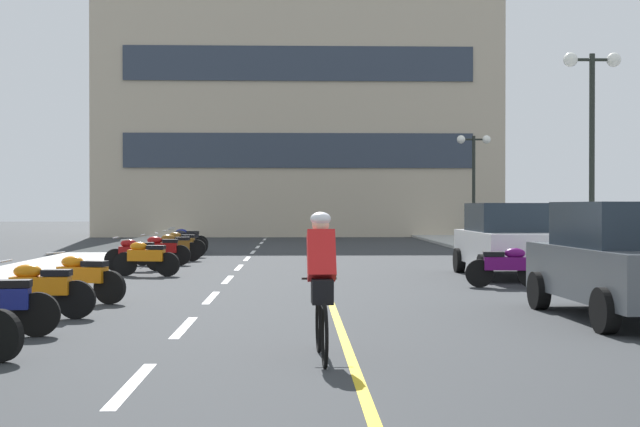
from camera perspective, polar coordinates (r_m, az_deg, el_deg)
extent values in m
plane|color=#2D3033|center=(23.61, -0.66, -3.74)|extent=(140.00, 140.00, 0.00)
cube|color=#A8A8A3|center=(27.46, -15.99, -3.03)|extent=(2.40, 72.00, 0.12)
cube|color=#A8A8A3|center=(27.66, 14.34, -3.00)|extent=(2.40, 72.00, 0.12)
cube|color=silver|center=(8.87, -12.29, -10.94)|extent=(0.14, 2.20, 0.01)
cube|color=silver|center=(12.77, -8.93, -7.40)|extent=(0.14, 2.20, 0.01)
cube|color=silver|center=(16.72, -7.17, -5.51)|extent=(0.14, 2.20, 0.01)
cube|color=silver|center=(20.68, -6.09, -4.35)|extent=(0.14, 2.20, 0.01)
cube|color=silver|center=(24.66, -5.36, -3.55)|extent=(0.14, 2.20, 0.01)
cube|color=silver|center=(28.64, -4.83, -2.98)|extent=(0.14, 2.20, 0.01)
cube|color=silver|center=(32.63, -4.44, -2.55)|extent=(0.14, 2.20, 0.01)
cube|color=silver|center=(36.62, -4.12, -2.21)|extent=(0.14, 2.20, 0.01)
cube|color=silver|center=(40.61, -3.88, -1.94)|extent=(0.14, 2.20, 0.01)
cube|color=silver|center=(44.61, -3.67, -1.71)|extent=(0.14, 2.20, 0.01)
cube|color=silver|center=(48.60, -3.50, -1.53)|extent=(0.14, 2.20, 0.01)
cube|color=gold|center=(26.61, -0.23, -3.25)|extent=(0.12, 66.00, 0.01)
cube|color=#BCAD93|center=(51.29, -1.42, 7.48)|extent=(22.85, 6.74, 15.90)
cube|color=#2D3847|center=(47.59, -1.41, 4.17)|extent=(19.19, 0.10, 1.91)
cube|color=#2D3847|center=(48.13, -1.41, 9.85)|extent=(19.19, 0.10, 1.91)
cylinder|color=black|center=(22.90, 17.46, 3.24)|extent=(0.14, 0.14, 5.46)
cylinder|color=black|center=(23.16, 17.48, 9.63)|extent=(1.10, 0.08, 0.08)
sphere|color=white|center=(22.99, 16.16, 9.70)|extent=(0.36, 0.36, 0.36)
sphere|color=white|center=(23.34, 18.77, 9.55)|extent=(0.36, 0.36, 0.36)
cylinder|color=black|center=(37.74, 10.08, 1.55)|extent=(0.14, 0.14, 4.62)
cylinder|color=black|center=(37.84, 10.09, 4.82)|extent=(1.10, 0.08, 0.08)
sphere|color=white|center=(37.73, 9.26, 4.84)|extent=(0.36, 0.36, 0.36)
sphere|color=white|center=(37.95, 10.90, 4.81)|extent=(0.36, 0.36, 0.36)
cylinder|color=black|center=(15.20, 14.21, -4.93)|extent=(0.25, 0.65, 0.64)
cylinder|color=black|center=(15.81, 20.08, -4.74)|extent=(0.25, 0.65, 0.64)
cylinder|color=black|center=(12.59, 18.26, -6.08)|extent=(0.25, 0.65, 0.64)
cube|color=#4C5156|center=(14.16, 19.28, -3.72)|extent=(1.89, 4.27, 0.80)
cube|color=#1E2833|center=(14.13, 19.29, -0.69)|extent=(1.66, 2.27, 0.70)
cylinder|color=black|center=(23.05, 9.15, -3.06)|extent=(0.23, 0.64, 0.64)
cylinder|color=black|center=(23.45, 13.23, -3.00)|extent=(0.23, 0.64, 0.64)
cylinder|color=black|center=(20.32, 10.72, -3.54)|extent=(0.23, 0.64, 0.64)
cylinder|color=black|center=(20.77, 15.31, -3.47)|extent=(0.23, 0.64, 0.64)
cube|color=silver|center=(21.85, 12.07, -2.21)|extent=(1.76, 4.22, 0.80)
cube|color=#1E2833|center=(21.83, 12.07, -0.24)|extent=(1.59, 2.22, 0.70)
cylinder|color=black|center=(12.29, -18.10, -6.34)|extent=(0.61, 0.17, 0.60)
cube|color=black|center=(12.30, -19.48, -4.37)|extent=(0.47, 0.29, 0.10)
cylinder|color=black|center=(14.34, -20.02, -5.36)|extent=(0.60, 0.11, 0.60)
cylinder|color=black|center=(14.02, -15.75, -5.48)|extent=(0.60, 0.11, 0.60)
cube|color=orange|center=(14.15, -17.91, -4.54)|extent=(0.90, 0.29, 0.28)
ellipsoid|color=orange|center=(14.19, -18.69, -3.63)|extent=(0.44, 0.25, 0.22)
cube|color=black|center=(14.06, -16.94, -3.75)|extent=(0.44, 0.25, 0.10)
cylinder|color=silver|center=(14.29, -20.03, -2.96)|extent=(0.04, 0.60, 0.03)
cylinder|color=black|center=(16.50, -17.01, -4.58)|extent=(0.60, 0.28, 0.60)
cylinder|color=black|center=(15.93, -13.67, -4.75)|extent=(0.60, 0.28, 0.60)
cube|color=orange|center=(16.19, -15.37, -3.89)|extent=(0.94, 0.54, 0.28)
ellipsoid|color=orange|center=(16.28, -15.97, -3.09)|extent=(0.49, 0.36, 0.22)
cube|color=black|center=(16.05, -14.61, -3.21)|extent=(0.49, 0.36, 0.10)
cylinder|color=silver|center=(16.45, -17.01, -2.50)|extent=(0.21, 0.58, 0.03)
cylinder|color=black|center=(19.04, 13.76, -3.89)|extent=(0.61, 0.18, 0.60)
cylinder|color=black|center=(18.93, 10.45, -3.90)|extent=(0.61, 0.18, 0.60)
cube|color=#590C59|center=(18.96, 12.11, -3.23)|extent=(0.93, 0.41, 0.28)
ellipsoid|color=#590C59|center=(18.97, 12.71, -2.57)|extent=(0.47, 0.30, 0.22)
cube|color=black|center=(18.93, 11.36, -2.63)|extent=(0.47, 0.30, 0.10)
cylinder|color=silver|center=(19.00, 13.76, -2.08)|extent=(0.12, 0.60, 0.03)
cylinder|color=black|center=(22.16, -12.70, -3.26)|extent=(0.61, 0.20, 0.60)
cylinder|color=black|center=(21.79, -9.99, -3.32)|extent=(0.61, 0.20, 0.60)
cube|color=orange|center=(21.95, -11.36, -2.72)|extent=(0.93, 0.43, 0.28)
ellipsoid|color=orange|center=(22.01, -11.85, -2.14)|extent=(0.47, 0.31, 0.22)
cube|color=black|center=(21.86, -10.74, -2.20)|extent=(0.47, 0.31, 0.10)
cylinder|color=silver|center=(22.12, -12.70, -1.71)|extent=(0.13, 0.60, 0.03)
cylinder|color=black|center=(23.87, -13.30, -2.99)|extent=(0.60, 0.11, 0.60)
cylinder|color=black|center=(23.66, -10.69, -3.01)|extent=(0.60, 0.11, 0.60)
cube|color=maroon|center=(23.75, -12.00, -2.47)|extent=(0.90, 0.29, 0.28)
ellipsoid|color=maroon|center=(23.77, -12.48, -1.94)|extent=(0.44, 0.24, 0.22)
cube|color=black|center=(23.69, -11.41, -1.99)|extent=(0.44, 0.24, 0.10)
cylinder|color=silver|center=(23.84, -13.30, -1.55)|extent=(0.04, 0.60, 0.03)
cylinder|color=black|center=(25.86, -11.59, -2.71)|extent=(0.60, 0.10, 0.60)
cylinder|color=black|center=(25.68, -9.17, -2.73)|extent=(0.60, 0.10, 0.60)
cube|color=maroon|center=(25.75, -10.39, -2.23)|extent=(0.90, 0.28, 0.28)
ellipsoid|color=maroon|center=(25.77, -10.83, -1.74)|extent=(0.44, 0.24, 0.22)
cube|color=black|center=(25.70, -9.84, -1.79)|extent=(0.44, 0.24, 0.10)
cylinder|color=silver|center=(25.83, -11.59, -1.38)|extent=(0.03, 0.60, 0.03)
cylinder|color=black|center=(27.36, -10.69, -2.53)|extent=(0.60, 0.26, 0.60)
cylinder|color=black|center=(27.52, -8.41, -2.51)|extent=(0.60, 0.26, 0.60)
cube|color=brown|center=(27.42, -9.55, -2.06)|extent=(0.94, 0.52, 0.28)
ellipsoid|color=brown|center=(27.39, -9.97, -1.61)|extent=(0.49, 0.35, 0.22)
cube|color=black|center=(27.45, -9.03, -1.64)|extent=(0.49, 0.35, 0.10)
cylinder|color=silver|center=(27.34, -10.69, -1.28)|extent=(0.19, 0.58, 0.03)
cylinder|color=black|center=(29.74, -10.16, -2.29)|extent=(0.61, 0.17, 0.60)
cylinder|color=black|center=(29.47, -8.09, -2.31)|extent=(0.61, 0.17, 0.60)
cube|color=brown|center=(29.59, -9.13, -1.87)|extent=(0.93, 0.38, 0.28)
ellipsoid|color=brown|center=(29.63, -9.51, -1.44)|extent=(0.46, 0.29, 0.22)
cube|color=black|center=(29.52, -8.66, -1.49)|extent=(0.46, 0.29, 0.10)
cylinder|color=silver|center=(29.71, -10.16, -1.13)|extent=(0.10, 0.60, 0.03)
cylinder|color=black|center=(31.94, -9.77, -2.09)|extent=(0.61, 0.25, 0.60)
cylinder|color=black|center=(31.54, -7.92, -2.12)|extent=(0.61, 0.25, 0.60)
cube|color=black|center=(31.73, -8.85, -1.71)|extent=(0.94, 0.49, 0.28)
ellipsoid|color=black|center=(31.79, -9.18, -1.31)|extent=(0.49, 0.34, 0.22)
cube|color=black|center=(31.63, -8.43, -1.35)|extent=(0.49, 0.34, 0.10)
cylinder|color=silver|center=(31.92, -9.77, -1.01)|extent=(0.18, 0.59, 0.03)
cylinder|color=black|center=(33.85, -9.68, -1.94)|extent=(0.61, 0.19, 0.60)
cylinder|color=black|center=(33.55, -7.88, -1.96)|extent=(0.61, 0.19, 0.60)
cube|color=navy|center=(33.69, -8.78, -1.58)|extent=(0.93, 0.42, 0.28)
ellipsoid|color=navy|center=(33.73, -9.11, -1.20)|extent=(0.47, 0.31, 0.22)
cube|color=black|center=(33.61, -8.37, -1.24)|extent=(0.47, 0.31, 0.10)
cylinder|color=silver|center=(33.83, -9.68, -0.92)|extent=(0.12, 0.60, 0.03)
torus|color=black|center=(10.56, -0.09, -7.22)|extent=(0.07, 0.72, 0.72)
torus|color=black|center=(9.52, 0.30, -8.08)|extent=(0.07, 0.72, 0.72)
cylinder|color=black|center=(9.98, 0.11, -5.94)|extent=(0.07, 0.95, 0.04)
cube|color=black|center=(9.80, 0.16, -4.76)|extent=(0.11, 0.20, 0.06)
cylinder|color=black|center=(10.40, -0.06, -4.29)|extent=(0.42, 0.04, 0.03)
cube|color=black|center=(9.86, 0.14, -5.14)|extent=(0.25, 0.37, 0.28)
cube|color=red|center=(9.98, 0.09, -2.77)|extent=(0.34, 0.47, 0.61)
sphere|color=beige|center=(10.09, 0.04, -0.74)|extent=(0.20, 0.20, 0.20)
ellipsoid|color=white|center=(10.09, 0.04, -0.35)|extent=(0.24, 0.26, 0.16)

